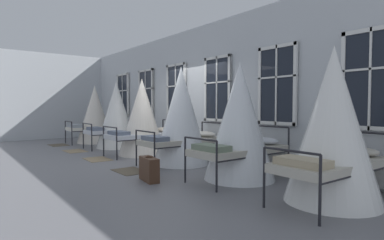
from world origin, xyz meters
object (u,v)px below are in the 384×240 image
(cot_first, at_px, (95,115))
(cot_fifth, at_px, (240,123))
(cot_second, at_px, (117,115))
(suitcase_dark, at_px, (149,169))
(cot_sixth, at_px, (333,127))
(cot_fourth, at_px, (181,117))
(cot_third, at_px, (142,118))

(cot_first, xyz_separation_m, cot_fifth, (7.53, -0.00, 0.03))
(cot_second, bearing_deg, cot_fifth, -89.35)
(cot_first, distance_m, cot_second, 1.84)
(cot_first, bearing_deg, suitcase_dark, -101.58)
(cot_first, distance_m, cot_sixth, 9.36)
(cot_second, height_order, cot_fourth, cot_fourth)
(cot_fourth, xyz_separation_m, suitcase_dark, (1.05, -1.48, -0.91))
(cot_second, height_order, cot_fifth, cot_fifth)
(cot_fourth, xyz_separation_m, cot_fifth, (1.95, -0.03, -0.05))
(cot_fourth, relative_size, cot_fifth, 1.05)
(cot_second, bearing_deg, cot_first, 92.67)
(cot_second, xyz_separation_m, suitcase_dark, (4.79, -1.50, -0.85))
(cot_third, xyz_separation_m, cot_fourth, (1.85, 0.05, 0.08))
(cot_third, height_order, cot_fifth, cot_fifth)
(cot_sixth, xyz_separation_m, suitcase_dark, (-2.73, -1.46, -0.87))
(cot_first, height_order, cot_fourth, cot_fourth)
(cot_second, xyz_separation_m, cot_third, (1.89, -0.06, -0.02))
(cot_second, relative_size, cot_fifth, 1.00)
(cot_second, relative_size, cot_third, 1.02)
(cot_first, height_order, cot_sixth, cot_sixth)
(cot_fifth, bearing_deg, cot_sixth, -91.13)
(cot_third, relative_size, cot_fifth, 0.98)
(cot_fourth, relative_size, cot_sixth, 1.03)
(cot_first, relative_size, cot_fourth, 0.93)
(cot_first, relative_size, cot_second, 0.98)
(cot_third, bearing_deg, cot_fourth, -89.86)
(cot_second, relative_size, suitcase_dark, 3.79)
(cot_fourth, distance_m, cot_sixth, 3.78)
(cot_first, relative_size, cot_sixth, 0.96)
(cot_first, distance_m, suitcase_dark, 6.84)
(cot_fourth, bearing_deg, cot_fifth, -90.75)
(cot_fifth, xyz_separation_m, suitcase_dark, (-0.90, -1.45, -0.85))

